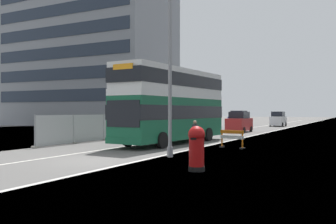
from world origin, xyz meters
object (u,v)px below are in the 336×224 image
at_px(red_pillar_postbox, 197,146).
at_px(car_receding_far, 278,119).
at_px(double_decker_bus, 173,104).
at_px(car_receding_mid, 239,120).
at_px(roadworks_barrier, 232,137).
at_px(lamppost_foreground, 170,66).
at_px(pedestrian_at_kerb, 195,135).
at_px(car_oncoming_near, 239,123).

relative_size(red_pillar_postbox, car_receding_far, 0.40).
bearing_deg(double_decker_bus, car_receding_mid, 96.77).
relative_size(double_decker_bus, roadworks_barrier, 7.02).
xyz_separation_m(double_decker_bus, red_pillar_postbox, (6.26, -10.36, -1.82)).
distance_m(lamppost_foreground, pedestrian_at_kerb, 4.94).
distance_m(car_receding_mid, pedestrian_at_kerb, 30.04).
bearing_deg(double_decker_bus, red_pillar_postbox, -58.86).
xyz_separation_m(double_decker_bus, car_oncoming_near, (0.01, 15.77, -1.71)).
distance_m(roadworks_barrier, car_receding_far, 35.37).
distance_m(lamppost_foreground, car_receding_mid, 33.58).
relative_size(red_pillar_postbox, pedestrian_at_kerb, 0.98).
xyz_separation_m(double_decker_bus, roadworks_barrier, (4.71, -1.33, -2.07)).
relative_size(double_decker_bus, red_pillar_postbox, 6.77).
xyz_separation_m(lamppost_foreground, roadworks_barrier, (1.30, 5.70, -3.77)).
distance_m(roadworks_barrier, car_receding_mid, 28.17).
distance_m(double_decker_bus, red_pillar_postbox, 12.23).
bearing_deg(car_receding_mid, red_pillar_postbox, -75.53).
relative_size(car_receding_mid, car_receding_far, 1.02).
xyz_separation_m(roadworks_barrier, car_receding_far, (-4.19, 35.12, 0.36)).
distance_m(car_oncoming_near, car_receding_mid, 10.43).
relative_size(red_pillar_postbox, car_oncoming_near, 0.39).
bearing_deg(car_oncoming_near, double_decker_bus, -90.03).
xyz_separation_m(lamppost_foreground, car_receding_far, (-2.89, 40.82, -3.41)).
relative_size(lamppost_foreground, red_pillar_postbox, 5.53).
bearing_deg(car_receding_mid, double_decker_bus, -83.23).
relative_size(double_decker_bus, pedestrian_at_kerb, 6.66).
relative_size(car_oncoming_near, car_receding_far, 1.04).
height_order(red_pillar_postbox, car_receding_mid, car_receding_mid).
height_order(roadworks_barrier, pedestrian_at_kerb, pedestrian_at_kerb).
xyz_separation_m(car_oncoming_near, car_receding_mid, (-3.06, 9.97, 0.05)).
xyz_separation_m(lamppost_foreground, red_pillar_postbox, (2.84, -3.32, -3.52)).
bearing_deg(pedestrian_at_kerb, car_receding_far, 94.17).
relative_size(red_pillar_postbox, roadworks_barrier, 1.04).
bearing_deg(double_decker_bus, roadworks_barrier, -15.78).
height_order(double_decker_bus, roadworks_barrier, double_decker_bus).
bearing_deg(car_oncoming_near, car_receding_far, 88.34).
distance_m(red_pillar_postbox, car_oncoming_near, 26.87).
bearing_deg(car_oncoming_near, pedestrian_at_kerb, -80.48).
bearing_deg(pedestrian_at_kerb, double_decker_bus, 131.91).
xyz_separation_m(lamppost_foreground, pedestrian_at_kerb, (-0.16, 3.41, -3.58)).
relative_size(red_pillar_postbox, car_receding_mid, 0.40).
height_order(red_pillar_postbox, car_oncoming_near, car_oncoming_near).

